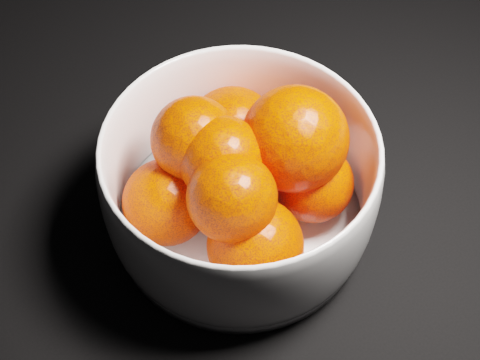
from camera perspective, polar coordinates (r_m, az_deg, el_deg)
bowl at (r=0.54m, az=0.00°, el=-0.35°), size 0.23×0.23×0.11m
orange_pile at (r=0.53m, az=0.22°, el=0.83°), size 0.18×0.18×0.13m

